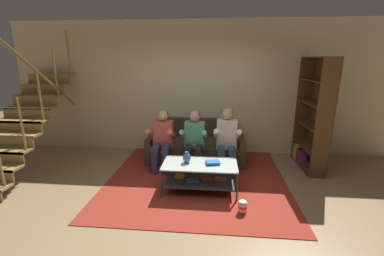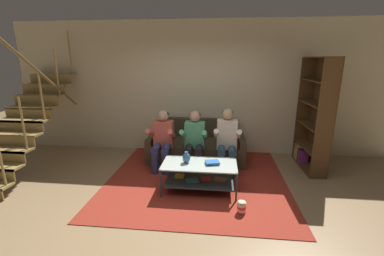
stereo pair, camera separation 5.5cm
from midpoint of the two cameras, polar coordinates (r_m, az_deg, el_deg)
name	(u,v)px [view 2 (the right image)]	position (r m, az deg, el deg)	size (l,w,h in m)	color
ground	(186,207)	(3.92, -0.84, -17.22)	(16.80, 16.80, 0.00)	#927652
back_partition	(200,89)	(5.79, 2.06, 8.73)	(8.40, 0.12, 2.90)	beige
staircase_run	(24,118)	(5.78, -33.05, 1.82)	(0.96, 2.49, 2.69)	#9F8249
couch	(197,147)	(5.52, 1.37, -4.18)	(1.99, 0.95, 0.81)	#413826
person_seated_left	(163,138)	(4.97, -6.24, -2.21)	(0.50, 0.58, 1.14)	navy
person_seated_middle	(194,139)	(4.88, 0.85, -2.46)	(0.50, 0.58, 1.14)	black
person_seated_right	(227,139)	(4.86, 8.10, -2.35)	(0.50, 0.58, 1.20)	navy
coffee_table	(199,173)	(4.23, 2.00, -9.89)	(1.19, 0.62, 0.47)	#B2C0B8
area_rug	(197,175)	(4.87, 1.51, -10.32)	(3.13, 3.33, 0.01)	maroon
vase	(186,158)	(4.15, -0.87, -6.60)	(0.13, 0.13, 0.19)	#306291
book_stack	(212,163)	(4.14, 4.94, -7.66)	(0.25, 0.22, 0.05)	teal
bookshelf	(315,121)	(5.48, 25.90, 1.38)	(0.34, 1.07, 2.14)	#50351C
popcorn_tub	(242,207)	(3.81, 11.40, -16.87)	(0.12, 0.12, 0.20)	red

